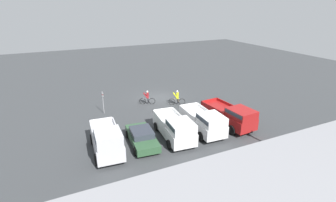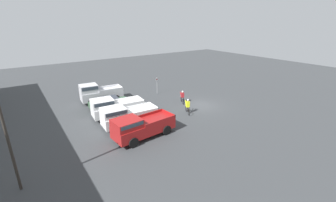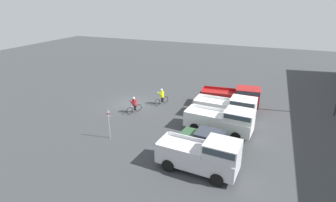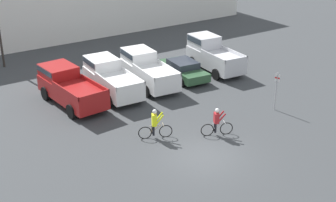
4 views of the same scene
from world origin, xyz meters
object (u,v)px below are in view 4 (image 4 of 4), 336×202
(pickup_truck_1, at_px, (110,77))
(fire_lane_sign, at_px, (276,88))
(cyclist_0, at_px, (217,122))
(cyclist_1, at_px, (155,124))
(pickup_truck_3, at_px, (212,54))
(sedan_0, at_px, (183,69))
(pickup_truck_2, at_px, (146,69))
(pickup_truck_0, at_px, (69,86))

(pickup_truck_1, distance_m, fire_lane_sign, 10.60)
(cyclist_0, height_order, cyclist_1, cyclist_1)
(pickup_truck_3, xyz_separation_m, cyclist_0, (-6.44, -8.39, -0.42))
(cyclist_0, distance_m, cyclist_1, 3.33)
(cyclist_1, bearing_deg, pickup_truck_1, 82.20)
(sedan_0, xyz_separation_m, fire_lane_sign, (1.40, -7.55, 0.78))
(pickup_truck_1, xyz_separation_m, pickup_truck_3, (8.41, -0.14, 0.10))
(pickup_truck_2, bearing_deg, pickup_truck_0, -179.46)
(pickup_truck_0, bearing_deg, cyclist_0, -60.47)
(sedan_0, distance_m, pickup_truck_3, 2.90)
(pickup_truck_0, distance_m, fire_lane_sign, 12.66)
(cyclist_0, bearing_deg, sedan_0, 66.07)
(pickup_truck_0, height_order, cyclist_1, pickup_truck_0)
(pickup_truck_0, bearing_deg, pickup_truck_2, 0.54)
(pickup_truck_2, height_order, fire_lane_sign, fire_lane_sign)
(pickup_truck_1, bearing_deg, pickup_truck_2, 1.01)
(cyclist_1, xyz_separation_m, fire_lane_sign, (7.93, -1.02, 0.61))
(sedan_0, bearing_deg, pickup_truck_1, 175.71)
(pickup_truck_0, xyz_separation_m, cyclist_0, (4.83, -8.53, -0.34))
(cyclist_1, distance_m, fire_lane_sign, 8.02)
(pickup_truck_2, relative_size, pickup_truck_3, 1.06)
(fire_lane_sign, bearing_deg, pickup_truck_1, 131.23)
(pickup_truck_1, xyz_separation_m, cyclist_1, (-0.95, -6.95, -0.27))
(cyclist_0, xyz_separation_m, fire_lane_sign, (5.01, 0.57, 0.66))
(pickup_truck_3, bearing_deg, cyclist_0, -127.48)
(pickup_truck_1, relative_size, cyclist_1, 3.20)
(fire_lane_sign, bearing_deg, pickup_truck_2, 117.46)
(pickup_truck_3, height_order, cyclist_0, pickup_truck_3)
(pickup_truck_0, xyz_separation_m, pickup_truck_3, (11.27, -0.13, 0.08))
(cyclist_0, bearing_deg, pickup_truck_1, 103.04)
(pickup_truck_0, relative_size, fire_lane_sign, 2.39)
(cyclist_1, bearing_deg, fire_lane_sign, -7.30)
(pickup_truck_2, bearing_deg, fire_lane_sign, -62.54)
(cyclist_0, relative_size, cyclist_1, 0.97)
(pickup_truck_1, distance_m, pickup_truck_3, 8.41)
(pickup_truck_1, height_order, pickup_truck_3, pickup_truck_3)
(sedan_0, relative_size, fire_lane_sign, 1.95)
(pickup_truck_3, distance_m, fire_lane_sign, 7.96)
(cyclist_1, bearing_deg, cyclist_0, -28.38)
(pickup_truck_1, relative_size, fire_lane_sign, 2.30)
(pickup_truck_1, relative_size, pickup_truck_2, 0.99)
(pickup_truck_1, relative_size, sedan_0, 1.18)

